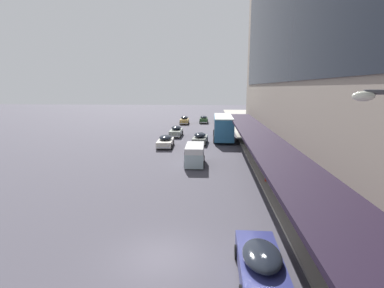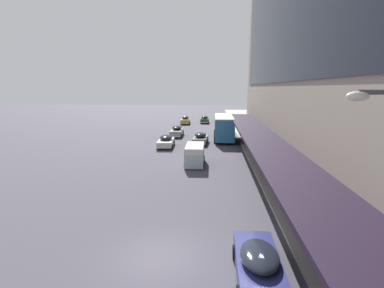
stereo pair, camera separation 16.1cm
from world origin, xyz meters
name	(u,v)px [view 1 (the left image)]	position (x,y,z in m)	size (l,w,h in m)	color
ground	(162,258)	(0.00, 0.00, 0.00)	(240.00, 240.00, 0.00)	#4B4852
transit_bus_kerbside_front	(223,126)	(3.81, 31.37, 1.98)	(2.83, 9.74, 3.45)	teal
sedan_oncoming_rear	(176,131)	(-3.38, 33.87, 0.80)	(1.86, 4.73, 1.63)	gray
sedan_second_near	(165,141)	(-3.74, 25.28, 0.74)	(2.12, 4.81, 1.51)	beige
sedan_lead_near	(220,117)	(3.94, 57.66, 0.74)	(1.93, 4.66, 1.48)	#194120
sedan_far_back	(200,138)	(0.59, 27.72, 0.76)	(2.08, 4.61, 1.56)	gray
sedan_second_mid	(184,120)	(-3.56, 50.03, 0.80)	(1.93, 4.61, 1.64)	olive
sedan_oncoming_front	(204,119)	(0.41, 52.18, 0.77)	(1.78, 4.65, 1.56)	#1E3B1D
sedan_trailing_near	(261,263)	(4.14, -1.29, 0.72)	(1.87, 4.71, 1.42)	navy
vw_van	(195,153)	(0.53, 16.66, 1.10)	(1.95, 4.57, 1.96)	#ACC2C6
pedestrian_at_kerb	(277,177)	(6.87, 8.94, 1.18)	(0.41, 0.55, 1.86)	black
fire_hydrant	(266,177)	(6.51, 11.12, 0.49)	(0.20, 0.40, 0.70)	#B52910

